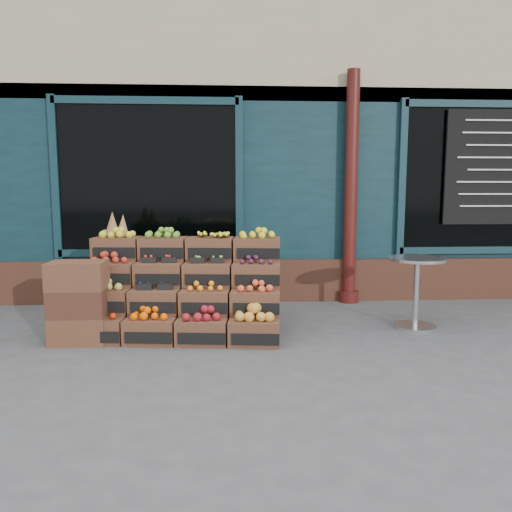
{
  "coord_description": "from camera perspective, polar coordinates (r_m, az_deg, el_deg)",
  "views": [
    {
      "loc": [
        -0.52,
        -4.84,
        1.59
      ],
      "look_at": [
        -0.2,
        0.7,
        0.85
      ],
      "focal_mm": 35.0,
      "sensor_mm": 36.0,
      "label": 1
    }
  ],
  "objects": [
    {
      "name": "spare_crates",
      "position": [
        5.52,
        -19.59,
        -5.0
      ],
      "size": [
        0.57,
        0.4,
        0.86
      ],
      "rotation": [
        0.0,
        0.0,
        -0.0
      ],
      "color": "brown",
      "rests_on": "ground"
    },
    {
      "name": "crate_display",
      "position": [
        5.67,
        -8.28,
        -4.45
      ],
      "size": [
        2.24,
        1.26,
        1.35
      ],
      "rotation": [
        0.0,
        0.0,
        -0.11
      ],
      "color": "brown",
      "rests_on": "ground"
    },
    {
      "name": "shop_facade",
      "position": [
        10.0,
        -0.31,
        12.21
      ],
      "size": [
        12.0,
        6.24,
        4.8
      ],
      "color": "#0E2A32",
      "rests_on": "ground"
    },
    {
      "name": "shopkeeper",
      "position": [
        7.97,
        -14.16,
        2.69
      ],
      "size": [
        0.71,
        0.49,
        1.88
      ],
      "primitive_type": "imported",
      "rotation": [
        0.0,
        0.0,
        3.2
      ],
      "color": "#1E692A",
      "rests_on": "ground"
    },
    {
      "name": "ground",
      "position": [
        5.13,
        2.73,
        -10.49
      ],
      "size": [
        60.0,
        60.0,
        0.0
      ],
      "primitive_type": "plane",
      "color": "#4A4A4D",
      "rests_on": "ground"
    },
    {
      "name": "bistro_table",
      "position": [
        6.02,
        17.86,
        -3.09
      ],
      "size": [
        0.65,
        0.65,
        0.82
      ],
      "rotation": [
        0.0,
        0.0,
        0.42
      ],
      "color": "silver",
      "rests_on": "ground"
    }
  ]
}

